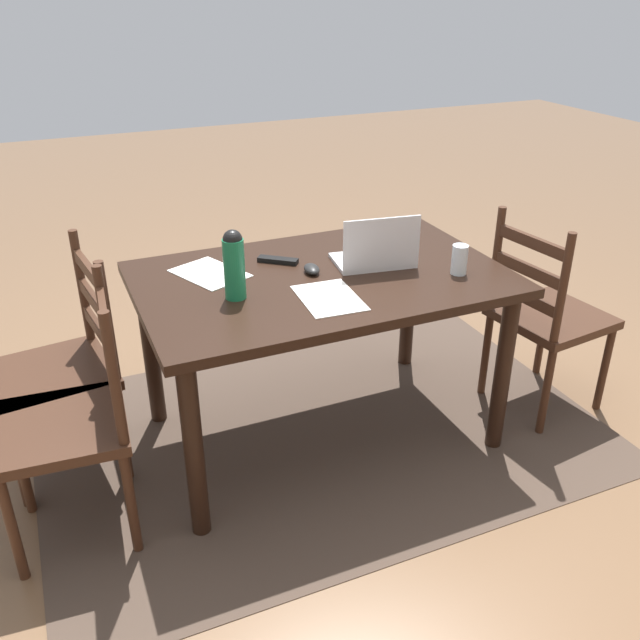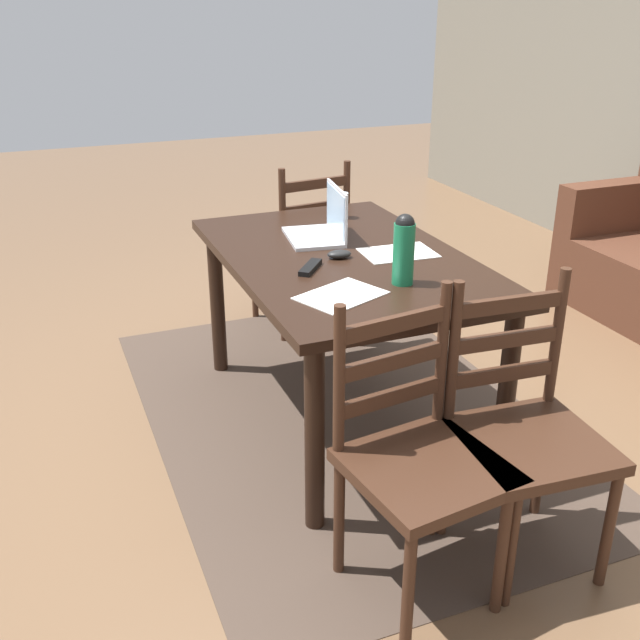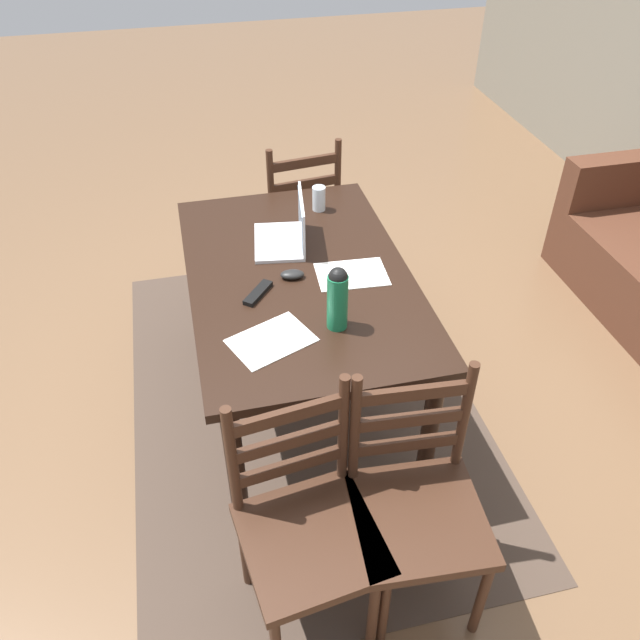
{
  "view_description": "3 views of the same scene",
  "coord_description": "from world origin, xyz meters",
  "px_view_note": "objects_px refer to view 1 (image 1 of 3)",
  "views": [
    {
      "loc": [
        1.01,
        2.3,
        1.84
      ],
      "look_at": [
        0.03,
        0.04,
        0.59
      ],
      "focal_mm": 38.14,
      "sensor_mm": 36.0,
      "label": 1
    },
    {
      "loc": [
        2.69,
        -1.18,
        1.77
      ],
      "look_at": [
        0.1,
        -0.15,
        0.54
      ],
      "focal_mm": 42.17,
      "sensor_mm": 36.0,
      "label": 2
    },
    {
      "loc": [
        2.22,
        -0.43,
        2.34
      ],
      "look_at": [
        0.08,
        0.07,
        0.55
      ],
      "focal_mm": 36.18,
      "sensor_mm": 36.0,
      "label": 3
    }
  ],
  "objects_px": {
    "drinking_glass": "(459,260)",
    "computer_mouse": "(312,269)",
    "chair_right_near": "(63,369)",
    "water_bottle": "(234,263)",
    "dining_table": "(322,297)",
    "tv_remote": "(278,260)",
    "laptop": "(376,253)",
    "chair_right_far": "(73,422)",
    "chair_left_far": "(546,317)"
  },
  "relations": [
    {
      "from": "chair_right_far",
      "to": "chair_right_near",
      "type": "bearing_deg",
      "value": -89.96
    },
    {
      "from": "dining_table",
      "to": "tv_remote",
      "type": "relative_size",
      "value": 8.63
    },
    {
      "from": "dining_table",
      "to": "drinking_glass",
      "type": "distance_m",
      "value": 0.57
    },
    {
      "from": "chair_right_far",
      "to": "computer_mouse",
      "type": "xyz_separation_m",
      "value": [
        -0.99,
        -0.22,
        0.32
      ]
    },
    {
      "from": "chair_right_far",
      "to": "drinking_glass",
      "type": "height_order",
      "value": "chair_right_far"
    },
    {
      "from": "dining_table",
      "to": "chair_left_far",
      "type": "height_order",
      "value": "chair_left_far"
    },
    {
      "from": "laptop",
      "to": "computer_mouse",
      "type": "bearing_deg",
      "value": -8.38
    },
    {
      "from": "chair_right_far",
      "to": "water_bottle",
      "type": "height_order",
      "value": "water_bottle"
    },
    {
      "from": "chair_right_far",
      "to": "tv_remote",
      "type": "bearing_deg",
      "value": -157.08
    },
    {
      "from": "laptop",
      "to": "tv_remote",
      "type": "height_order",
      "value": "laptop"
    },
    {
      "from": "computer_mouse",
      "to": "tv_remote",
      "type": "height_order",
      "value": "computer_mouse"
    },
    {
      "from": "dining_table",
      "to": "computer_mouse",
      "type": "distance_m",
      "value": 0.12
    },
    {
      "from": "dining_table",
      "to": "chair_left_far",
      "type": "distance_m",
      "value": 1.06
    },
    {
      "from": "computer_mouse",
      "to": "water_bottle",
      "type": "bearing_deg",
      "value": 24.41
    },
    {
      "from": "drinking_glass",
      "to": "chair_right_far",
      "type": "bearing_deg",
      "value": -0.63
    },
    {
      "from": "dining_table",
      "to": "chair_right_far",
      "type": "relative_size",
      "value": 1.54
    },
    {
      "from": "laptop",
      "to": "computer_mouse",
      "type": "distance_m",
      "value": 0.28
    },
    {
      "from": "drinking_glass",
      "to": "computer_mouse",
      "type": "xyz_separation_m",
      "value": [
        0.54,
        -0.24,
        -0.04
      ]
    },
    {
      "from": "water_bottle",
      "to": "tv_remote",
      "type": "height_order",
      "value": "water_bottle"
    },
    {
      "from": "chair_left_far",
      "to": "computer_mouse",
      "type": "height_order",
      "value": "chair_left_far"
    },
    {
      "from": "chair_left_far",
      "to": "tv_remote",
      "type": "relative_size",
      "value": 5.59
    },
    {
      "from": "chair_right_near",
      "to": "water_bottle",
      "type": "relative_size",
      "value": 3.58
    },
    {
      "from": "tv_remote",
      "to": "drinking_glass",
      "type": "bearing_deg",
      "value": 96.3
    },
    {
      "from": "laptop",
      "to": "water_bottle",
      "type": "distance_m",
      "value": 0.63
    },
    {
      "from": "water_bottle",
      "to": "computer_mouse",
      "type": "xyz_separation_m",
      "value": [
        -0.35,
        -0.1,
        -0.12
      ]
    },
    {
      "from": "chair_left_far",
      "to": "chair_right_near",
      "type": "xyz_separation_m",
      "value": [
        2.05,
        -0.38,
        0.0
      ]
    },
    {
      "from": "chair_right_far",
      "to": "water_bottle",
      "type": "xyz_separation_m",
      "value": [
        -0.64,
        -0.12,
        0.44
      ]
    },
    {
      "from": "chair_left_far",
      "to": "chair_right_far",
      "type": "xyz_separation_m",
      "value": [
        2.05,
        -0.0,
        0.0
      ]
    },
    {
      "from": "water_bottle",
      "to": "chair_right_near",
      "type": "bearing_deg",
      "value": -22.24
    },
    {
      "from": "chair_right_far",
      "to": "water_bottle",
      "type": "bearing_deg",
      "value": -169.47
    },
    {
      "from": "drinking_glass",
      "to": "computer_mouse",
      "type": "height_order",
      "value": "drinking_glass"
    },
    {
      "from": "laptop",
      "to": "computer_mouse",
      "type": "height_order",
      "value": "laptop"
    },
    {
      "from": "chair_right_near",
      "to": "computer_mouse",
      "type": "distance_m",
      "value": 1.06
    },
    {
      "from": "chair_right_far",
      "to": "tv_remote",
      "type": "height_order",
      "value": "chair_right_far"
    },
    {
      "from": "dining_table",
      "to": "chair_right_near",
      "type": "distance_m",
      "value": 1.06
    },
    {
      "from": "dining_table",
      "to": "laptop",
      "type": "height_order",
      "value": "laptop"
    },
    {
      "from": "chair_right_far",
      "to": "drinking_glass",
      "type": "bearing_deg",
      "value": 179.37
    },
    {
      "from": "chair_left_far",
      "to": "dining_table",
      "type": "bearing_deg",
      "value": -10.65
    },
    {
      "from": "chair_left_far",
      "to": "laptop",
      "type": "xyz_separation_m",
      "value": [
        0.78,
        -0.19,
        0.36
      ]
    },
    {
      "from": "chair_right_near",
      "to": "drinking_glass",
      "type": "height_order",
      "value": "chair_right_near"
    },
    {
      "from": "laptop",
      "to": "computer_mouse",
      "type": "relative_size",
      "value": 3.49
    },
    {
      "from": "chair_right_far",
      "to": "tv_remote",
      "type": "xyz_separation_m",
      "value": [
        -0.91,
        -0.38,
        0.31
      ]
    },
    {
      "from": "chair_right_far",
      "to": "computer_mouse",
      "type": "distance_m",
      "value": 1.07
    },
    {
      "from": "chair_left_far",
      "to": "tv_remote",
      "type": "height_order",
      "value": "chair_left_far"
    },
    {
      "from": "chair_right_far",
      "to": "chair_right_near",
      "type": "height_order",
      "value": "same"
    },
    {
      "from": "chair_left_far",
      "to": "computer_mouse",
      "type": "distance_m",
      "value": 1.12
    },
    {
      "from": "dining_table",
      "to": "water_bottle",
      "type": "distance_m",
      "value": 0.45
    },
    {
      "from": "water_bottle",
      "to": "tv_remote",
      "type": "bearing_deg",
      "value": -135.01
    },
    {
      "from": "chair_right_far",
      "to": "laptop",
      "type": "distance_m",
      "value": 1.33
    },
    {
      "from": "laptop",
      "to": "drinking_glass",
      "type": "relative_size",
      "value": 2.9
    }
  ]
}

